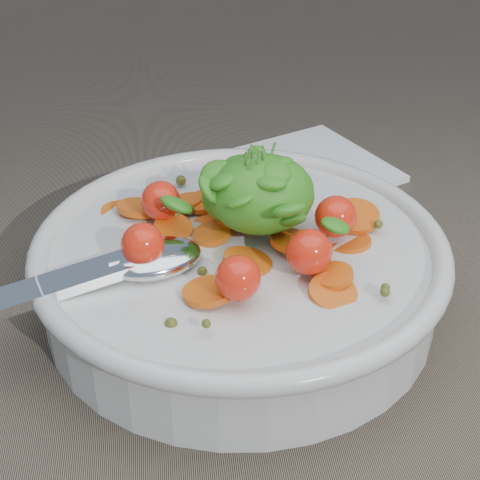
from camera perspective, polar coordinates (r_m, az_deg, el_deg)
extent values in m
plane|color=#716250|center=(0.56, 2.71, -4.28)|extent=(6.00, 6.00, 0.00)
cylinder|color=silver|center=(0.53, 0.00, -2.85)|extent=(0.28, 0.28, 0.05)
torus|color=silver|center=(0.52, 0.00, -0.42)|extent=(0.30, 0.30, 0.02)
cylinder|color=silver|center=(0.55, 0.00, -4.87)|extent=(0.14, 0.14, 0.01)
cylinder|color=brown|center=(0.53, 0.00, -2.85)|extent=(0.25, 0.25, 0.04)
cylinder|color=#DD5F12|center=(0.54, -5.18, 0.96)|extent=(0.04, 0.04, 0.01)
cylinder|color=#DD5F12|center=(0.55, -0.54, 1.51)|extent=(0.04, 0.04, 0.01)
cylinder|color=#DD5F12|center=(0.55, 1.74, 1.55)|extent=(0.05, 0.05, 0.01)
cylinder|color=#DD5F12|center=(0.59, 1.62, 3.57)|extent=(0.04, 0.04, 0.02)
cylinder|color=#DD5F12|center=(0.53, 8.38, -0.32)|extent=(0.04, 0.04, 0.02)
cylinder|color=#DD5F12|center=(0.47, -2.44, -3.99)|extent=(0.04, 0.04, 0.01)
cylinder|color=#DD5F12|center=(0.54, -0.21, 1.56)|extent=(0.04, 0.04, 0.02)
cylinder|color=#DD5F12|center=(0.53, -2.19, 0.49)|extent=(0.04, 0.04, 0.01)
cylinder|color=#DD5F12|center=(0.48, 7.25, -2.76)|extent=(0.03, 0.03, 0.01)
cylinder|color=#DD5F12|center=(0.59, 3.85, 3.61)|extent=(0.04, 0.04, 0.01)
cylinder|color=#DD5F12|center=(0.57, -9.22, 2.01)|extent=(0.03, 0.03, 0.01)
cylinder|color=#DD5F12|center=(0.56, -4.16, 2.98)|extent=(0.03, 0.03, 0.01)
cylinder|color=#DD5F12|center=(0.56, -7.77, 2.50)|extent=(0.05, 0.04, 0.01)
cylinder|color=#DD5F12|center=(0.57, 0.64, 3.68)|extent=(0.03, 0.03, 0.01)
cylinder|color=#DD5F12|center=(0.47, 7.21, -4.08)|extent=(0.04, 0.04, 0.02)
cylinder|color=#DD5F12|center=(0.50, -7.52, -2.67)|extent=(0.04, 0.04, 0.01)
cylinder|color=#DD5F12|center=(0.54, -2.43, 0.66)|extent=(0.04, 0.03, 0.02)
cylinder|color=#DD5F12|center=(0.55, 8.93, 1.84)|extent=(0.05, 0.05, 0.01)
cylinder|color=#DD5F12|center=(0.55, 1.12, 2.06)|extent=(0.03, 0.03, 0.01)
cylinder|color=#DD5F12|center=(0.50, 0.59, -1.68)|extent=(0.04, 0.04, 0.01)
cylinder|color=#DD5F12|center=(0.53, 6.12, -0.30)|extent=(0.03, 0.03, 0.01)
cylinder|color=#DD5F12|center=(0.51, 4.11, -0.09)|extent=(0.04, 0.04, 0.01)
cylinder|color=#DD5F12|center=(0.56, -2.80, 3.00)|extent=(0.04, 0.04, 0.01)
sphere|color=#4C521B|center=(0.45, -5.37, -6.50)|extent=(0.01, 0.01, 0.01)
sphere|color=#4C521B|center=(0.55, -3.93, 2.36)|extent=(0.01, 0.01, 0.01)
sphere|color=#4C521B|center=(0.56, 0.31, 2.55)|extent=(0.01, 0.01, 0.01)
sphere|color=#4C521B|center=(0.55, 0.89, 2.54)|extent=(0.01, 0.01, 0.01)
sphere|color=#4C521B|center=(0.55, 2.52, 1.69)|extent=(0.01, 0.01, 0.01)
sphere|color=#4C521B|center=(0.44, -2.63, -6.50)|extent=(0.01, 0.01, 0.01)
sphere|color=#4C521B|center=(0.53, 3.61, 0.01)|extent=(0.01, 0.01, 0.01)
sphere|color=#4C521B|center=(0.56, -2.98, 2.74)|extent=(0.01, 0.01, 0.01)
sphere|color=#4C521B|center=(0.59, -4.60, 4.62)|extent=(0.01, 0.01, 0.01)
sphere|color=#4C521B|center=(0.49, -2.94, -2.44)|extent=(0.01, 0.01, 0.01)
sphere|color=#4C521B|center=(0.53, 6.56, 0.52)|extent=(0.01, 0.01, 0.01)
sphere|color=#4C521B|center=(0.61, -0.41, 5.16)|extent=(0.01, 0.01, 0.01)
sphere|color=#4C521B|center=(0.54, 10.70, 1.20)|extent=(0.01, 0.01, 0.01)
sphere|color=#4C521B|center=(0.48, 11.21, -3.64)|extent=(0.01, 0.01, 0.01)
sphere|color=#4C521B|center=(0.55, -5.04, 1.94)|extent=(0.01, 0.01, 0.01)
sphere|color=#4C521B|center=(0.49, -5.62, -2.45)|extent=(0.01, 0.01, 0.01)
sphere|color=#4C521B|center=(0.47, 11.19, -3.98)|extent=(0.01, 0.01, 0.01)
sphere|color=red|center=(0.52, 7.44, 1.82)|extent=(0.03, 0.03, 0.03)
sphere|color=red|center=(0.56, 3.38, 4.53)|extent=(0.03, 0.03, 0.03)
sphere|color=red|center=(0.56, -1.00, 4.33)|extent=(0.03, 0.03, 0.03)
sphere|color=red|center=(0.54, -6.15, 3.05)|extent=(0.03, 0.03, 0.03)
sphere|color=red|center=(0.49, -7.57, -0.33)|extent=(0.03, 0.03, 0.03)
sphere|color=red|center=(0.45, -0.16, -2.97)|extent=(0.03, 0.03, 0.03)
sphere|color=red|center=(0.48, 5.38, -0.91)|extent=(0.03, 0.03, 0.03)
ellipsoid|color=green|center=(0.51, 1.67, 3.59)|extent=(0.07, 0.06, 0.06)
ellipsoid|color=green|center=(0.53, -0.64, 3.34)|extent=(0.04, 0.04, 0.03)
ellipsoid|color=green|center=(0.51, 1.89, 4.19)|extent=(0.04, 0.04, 0.02)
ellipsoid|color=green|center=(0.50, 2.67, 5.65)|extent=(0.03, 0.03, 0.01)
ellipsoid|color=green|center=(0.50, 1.07, 6.22)|extent=(0.03, 0.03, 0.03)
ellipsoid|color=green|center=(0.48, 3.84, 2.33)|extent=(0.03, 0.03, 0.02)
ellipsoid|color=green|center=(0.51, 1.41, 4.41)|extent=(0.02, 0.02, 0.02)
ellipsoid|color=green|center=(0.50, 2.14, 5.25)|extent=(0.02, 0.03, 0.02)
ellipsoid|color=green|center=(0.52, -0.09, 5.84)|extent=(0.03, 0.03, 0.01)
ellipsoid|color=green|center=(0.51, 0.96, 4.46)|extent=(0.04, 0.04, 0.02)
ellipsoid|color=green|center=(0.51, 1.80, 4.16)|extent=(0.02, 0.02, 0.01)
ellipsoid|color=green|center=(0.51, 1.44, 4.30)|extent=(0.04, 0.04, 0.03)
ellipsoid|color=green|center=(0.51, -4.96, 2.77)|extent=(0.03, 0.03, 0.02)
ellipsoid|color=green|center=(0.49, 2.33, 4.47)|extent=(0.03, 0.03, 0.01)
ellipsoid|color=green|center=(0.51, 4.47, 4.36)|extent=(0.03, 0.02, 0.02)
ellipsoid|color=green|center=(0.51, 2.86, 5.89)|extent=(0.03, 0.03, 0.02)
ellipsoid|color=green|center=(0.49, 7.40, 1.11)|extent=(0.03, 0.03, 0.02)
ellipsoid|color=green|center=(0.50, -2.35, 3.98)|extent=(0.03, 0.03, 0.03)
ellipsoid|color=green|center=(0.51, -1.65, 4.99)|extent=(0.04, 0.03, 0.03)
ellipsoid|color=green|center=(0.51, 0.89, 4.39)|extent=(0.02, 0.02, 0.01)
ellipsoid|color=green|center=(0.49, 2.86, 5.26)|extent=(0.03, 0.03, 0.02)
ellipsoid|color=green|center=(0.49, -1.38, 4.58)|extent=(0.02, 0.02, 0.02)
ellipsoid|color=green|center=(0.49, 0.09, 3.16)|extent=(0.02, 0.02, 0.02)
ellipsoid|color=green|center=(0.49, 4.05, 1.57)|extent=(0.02, 0.03, 0.02)
cylinder|color=#4C8C33|center=(0.50, 0.17, 4.31)|extent=(0.02, 0.01, 0.05)
cylinder|color=#4C8C33|center=(0.50, 1.15, 4.43)|extent=(0.01, 0.01, 0.05)
cylinder|color=#4C8C33|center=(0.51, 2.12, 5.02)|extent=(0.01, 0.02, 0.05)
cylinder|color=#4C8C33|center=(0.51, 1.95, 5.11)|extent=(0.01, 0.01, 0.05)
cylinder|color=#4C8C33|center=(0.50, 0.42, 4.79)|extent=(0.01, 0.01, 0.05)
cylinder|color=#4C8C33|center=(0.50, 0.22, 4.70)|extent=(0.01, 0.01, 0.05)
cylinder|color=#4C8C33|center=(0.51, 1.92, 5.11)|extent=(0.02, 0.00, 0.05)
ellipsoid|color=silver|center=(0.50, -6.58, -1.43)|extent=(0.08, 0.06, 0.02)
cube|color=silver|center=(0.49, -12.27, -2.88)|extent=(0.13, 0.06, 0.02)
cylinder|color=silver|center=(0.49, -8.84, -1.88)|extent=(0.03, 0.02, 0.01)
cube|color=white|center=(0.73, 4.58, 5.43)|extent=(0.21, 0.20, 0.01)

